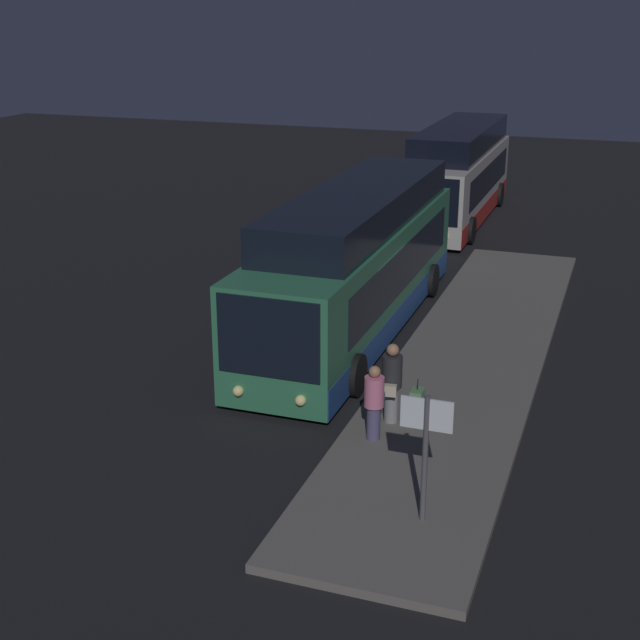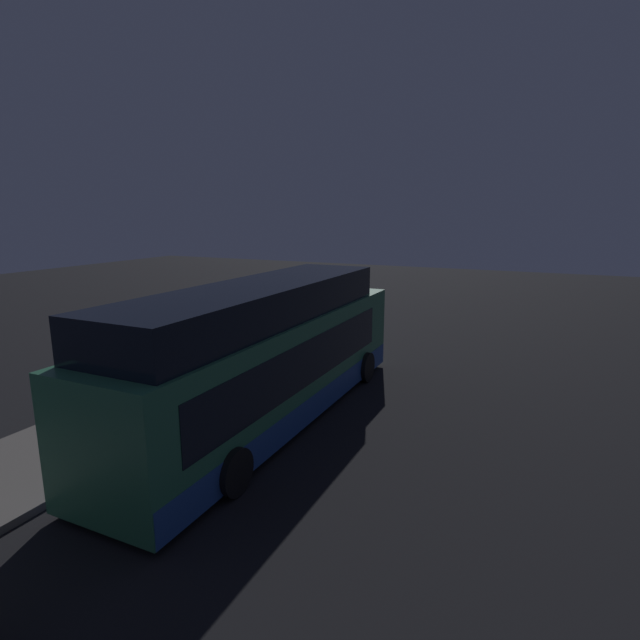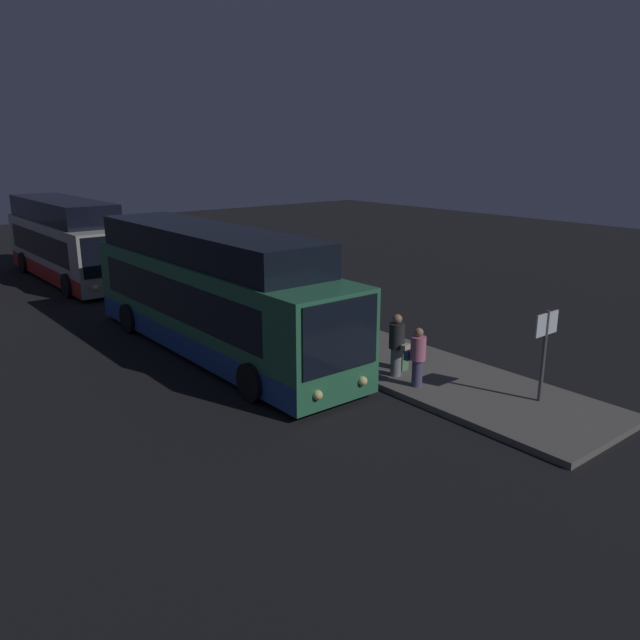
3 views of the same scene
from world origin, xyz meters
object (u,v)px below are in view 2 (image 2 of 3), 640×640
passenger_waiting (299,329)px  passenger_boarding (286,331)px  bus_lead (269,360)px  suitcase (272,346)px  sign_post (294,299)px

passenger_waiting → passenger_boarding: bearing=79.6°
bus_lead → suitcase: bus_lead is taller
passenger_waiting → sign_post: sign_post is taller
bus_lead → passenger_boarding: bus_lead is taller
bus_lead → sign_post: 9.81m
suitcase → passenger_waiting: bearing=-27.8°
passenger_waiting → suitcase: bearing=60.1°
suitcase → sign_post: bearing=15.2°
passenger_boarding → passenger_waiting: size_ratio=1.10×
bus_lead → passenger_waiting: bearing=20.6°
bus_lead → suitcase: bearing=29.9°
passenger_boarding → suitcase: bearing=-156.0°
passenger_boarding → sign_post: 3.81m
suitcase → sign_post: (3.75, 1.02, 1.19)m
bus_lead → suitcase: 6.12m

